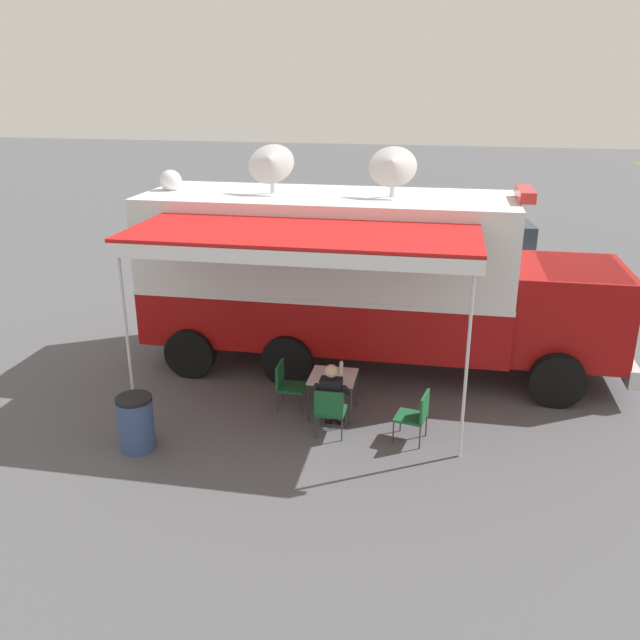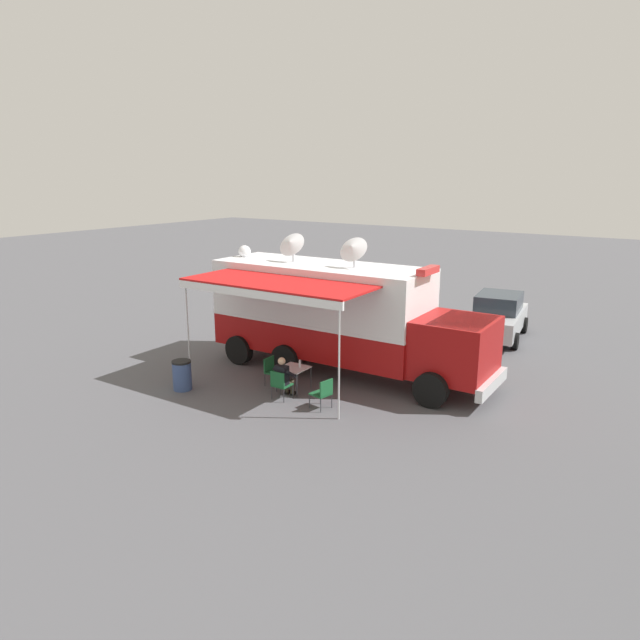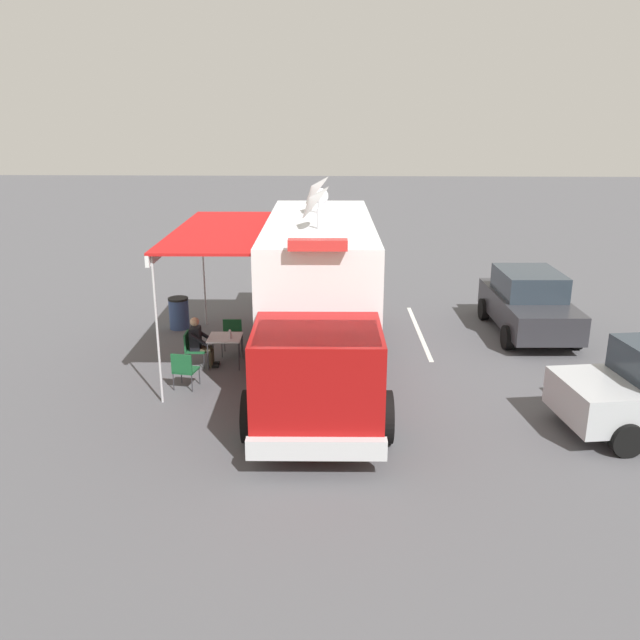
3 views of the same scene
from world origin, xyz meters
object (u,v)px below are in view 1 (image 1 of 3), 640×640
seated_responder (332,396)px  trash_bin (136,423)px  car_behind_truck (500,251)px  folding_chair_spare_by_truck (417,413)px  folding_chair_beside_table (287,382)px  car_far_corner (293,250)px  water_bottle (341,367)px  folding_table (333,379)px  command_truck (363,274)px  folding_chair_at_table (330,408)px

seated_responder → trash_bin: size_ratio=1.37×
car_behind_truck → folding_chair_spare_by_truck: bearing=-9.7°
folding_chair_beside_table → trash_bin: size_ratio=0.96×
car_behind_truck → car_far_corner: bearing=-79.1°
trash_bin → car_far_corner: (-9.86, 0.09, 0.42)m
folding_chair_beside_table → car_far_corner: size_ratio=0.20×
folding_chair_spare_by_truck → folding_chair_beside_table: bearing=-106.4°
water_bottle → car_behind_truck: car_behind_truck is taller
folding_table → water_bottle: bearing=140.6°
folding_chair_beside_table → car_behind_truck: size_ratio=0.20×
command_truck → car_behind_truck: size_ratio=2.16×
trash_bin → seated_responder: bearing=112.3°
water_bottle → trash_bin: bearing=-56.4°
folding_chair_at_table → car_behind_truck: car_behind_truck is taller
folding_table → command_truck: bearing=175.7°
trash_bin → folding_table: bearing=122.6°
folding_table → car_behind_truck: bearing=160.8°
folding_chair_beside_table → seated_responder: 1.15m
folding_chair_spare_by_truck → seated_responder: size_ratio=0.70×
trash_bin → car_far_corner: car_far_corner is taller
folding_chair_beside_table → folding_chair_spare_by_truck: 2.46m
folding_chair_at_table → seated_responder: bearing=-178.7°
folding_chair_beside_table → car_far_corner: bearing=-166.6°
command_truck → folding_chair_at_table: size_ratio=10.97×
folding_table → folding_chair_beside_table: size_ratio=0.94×
folding_chair_beside_table → trash_bin: (1.84, -1.99, -0.06)m
command_truck → trash_bin: bearing=-36.4°
folding_table → folding_chair_at_table: 0.82m
folding_table → folding_chair_spare_by_truck: folding_chair_spare_by_truck is taller
folding_chair_beside_table → car_far_corner: 8.25m
command_truck → folding_chair_beside_table: 2.85m
folding_chair_beside_table → folding_table: bearing=88.2°
water_bottle → folding_chair_beside_table: water_bottle is taller
folding_chair_beside_table → car_behind_truck: bearing=156.2°
folding_table → car_far_corner: 8.50m
folding_chair_beside_table → water_bottle: bearing=97.1°
water_bottle → folding_chair_beside_table: bearing=-82.9°
car_far_corner → trash_bin: bearing=-0.5°
water_bottle → folding_chair_at_table: bearing=-1.0°
command_truck → folding_chair_at_table: (3.07, -0.07, -1.43)m
folding_chair_at_table → car_behind_truck: size_ratio=0.20×
folding_chair_at_table → trash_bin: trash_bin is taller
car_behind_truck → command_truck: bearing=-23.6°
trash_bin → water_bottle: bearing=123.6°
seated_responder → car_behind_truck: (-9.80, 3.09, 0.23)m
folding_table → car_far_corner: (-8.04, -2.75, 0.21)m
car_behind_truck → folding_table: bearing=-19.2°
folding_chair_beside_table → car_behind_truck: car_behind_truck is taller
command_truck → folding_table: 2.61m
command_truck → folding_table: bearing=-4.3°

